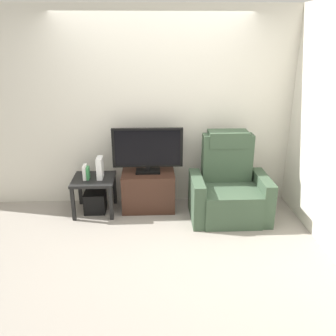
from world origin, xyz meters
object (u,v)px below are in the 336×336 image
Objects in this scene: television at (148,149)px; game_console at (100,168)px; recliner_armchair at (229,189)px; book_middle at (88,173)px; tv_stand at (148,190)px; subwoofer_box at (95,202)px; book_leftmost at (85,172)px; side_table at (94,184)px.

television is 3.31× the size of game_console.
recliner_armchair reaches higher than book_middle.
tv_stand is 0.83m from book_middle.
television is 5.63× the size of book_middle.
television is 1.16m from recliner_armchair.
tv_stand is at bearing 6.77° from book_middle.
subwoofer_box is at bearing -174.24° from tv_stand.
recliner_armchair is 1.86m from book_leftmost.
television reaches higher than subwoofer_box.
tv_stand is 2.51× the size of game_console.
tv_stand is 3.72× the size of book_leftmost.
book_leftmost is at bearing -173.55° from tv_stand.
game_console is (0.09, 0.01, 0.22)m from side_table.
recliner_armchair is 3.90× the size of game_console.
side_table is (-1.74, 0.19, 0.03)m from recliner_armchair.
book_middle is (-0.06, -0.02, 0.42)m from subwoofer_box.
book_middle is 0.16m from game_console.
recliner_armchair is (1.03, -0.26, 0.11)m from tv_stand.
tv_stand is 1.29× the size of side_table.
tv_stand is at bearing 159.76° from recliner_armchair.
book_middle is at bearing 0.00° from book_leftmost.
book_middle is 0.59× the size of game_console.
book_middle is (-0.77, -0.09, 0.30)m from tv_stand.
tv_stand is 0.72m from subwoofer_box.
book_leftmost is (-0.81, -0.11, -0.26)m from television.
book_middle is at bearing -162.04° from subwoofer_box.
book_leftmost is 1.15× the size of book_middle.
side_table is at bearing 135.00° from subwoofer_box.
book_leftmost reaches higher than tv_stand.
side_table is 0.20m from book_leftmost.
television is 0.86m from book_leftmost.
tv_stand is 0.64× the size of recliner_armchair.
game_console reaches higher than tv_stand.
recliner_armchair is 1.75m from side_table.
television is at bearing 7.43° from game_console.
subwoofer_box is (0.00, -0.00, -0.26)m from side_table.
tv_stand is at bearing 5.76° from subwoofer_box.
game_console is (0.15, 0.03, 0.06)m from book_middle.
side_table is 0.17m from book_middle.
side_table is at bearing 167.70° from recliner_armchair.
subwoofer_box is at bearing 167.70° from recliner_armchair.
book_middle is (-0.77, -0.11, -0.27)m from television.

